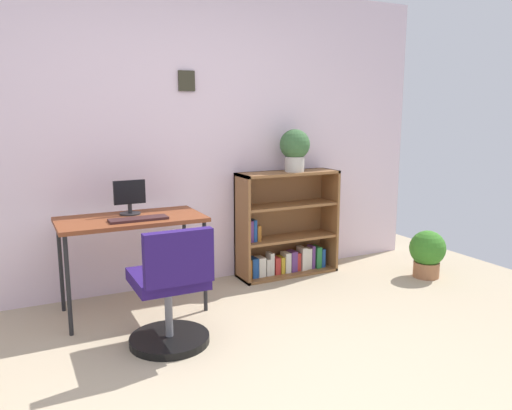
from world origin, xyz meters
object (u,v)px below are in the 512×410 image
at_px(desk, 131,225).
at_px(potted_plant_on_shelf, 295,148).
at_px(keyboard, 138,219).
at_px(potted_plant_floor, 427,252).
at_px(office_chair, 171,296).
at_px(bookshelf_low, 284,230).
at_px(monitor, 130,197).

height_order(desk, potted_plant_on_shelf, potted_plant_on_shelf).
height_order(keyboard, potted_plant_floor, keyboard).
xyz_separation_m(office_chair, bookshelf_low, (1.39, 1.00, 0.07)).
bearing_deg(office_chair, potted_plant_floor, 7.23).
bearing_deg(keyboard, office_chair, -85.26).
height_order(office_chair, potted_plant_floor, office_chair).
xyz_separation_m(office_chair, potted_plant_on_shelf, (1.46, 0.95, 0.83)).
xyz_separation_m(bookshelf_low, potted_plant_floor, (1.11, -0.69, -0.18)).
distance_m(office_chair, bookshelf_low, 1.72).
xyz_separation_m(desk, keyboard, (0.03, -0.13, 0.07)).
bearing_deg(potted_plant_floor, potted_plant_on_shelf, 148.82).
height_order(monitor, potted_plant_on_shelf, potted_plant_on_shelf).
relative_size(desk, office_chair, 1.30).
xyz_separation_m(monitor, bookshelf_low, (1.45, 0.19, -0.44)).
distance_m(office_chair, potted_plant_on_shelf, 1.93).
distance_m(bookshelf_low, potted_plant_floor, 1.31).
xyz_separation_m(monitor, office_chair, (0.05, -0.82, -0.51)).
height_order(bookshelf_low, potted_plant_floor, bookshelf_low).
distance_m(monitor, potted_plant_floor, 2.68).
bearing_deg(monitor, office_chair, -86.24).
height_order(desk, bookshelf_low, bookshelf_low).
relative_size(monitor, keyboard, 0.63).
bearing_deg(desk, keyboard, -77.44).
relative_size(office_chair, potted_plant_floor, 1.87).
height_order(desk, office_chair, office_chair).
bearing_deg(bookshelf_low, potted_plant_floor, -31.76).
relative_size(monitor, bookshelf_low, 0.27).
bearing_deg(bookshelf_low, office_chair, -144.24).
height_order(desk, monitor, monitor).
xyz_separation_m(office_chair, potted_plant_floor, (2.50, 0.32, -0.11)).
bearing_deg(potted_plant_floor, monitor, 168.92).
bearing_deg(bookshelf_low, keyboard, -163.79).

